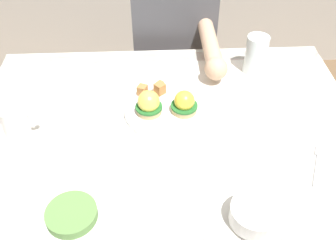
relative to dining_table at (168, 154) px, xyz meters
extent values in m
cube|color=white|center=(0.00, 0.00, 0.09)|extent=(1.20, 0.90, 0.03)
cube|color=#B23838|center=(0.00, 0.40, 0.10)|extent=(1.20, 0.06, 0.00)
cube|color=brown|center=(-0.55, 0.40, -0.28)|extent=(0.06, 0.06, 0.71)
cube|color=brown|center=(0.55, 0.40, -0.28)|extent=(0.06, 0.06, 0.71)
cylinder|color=white|center=(0.00, 0.08, 0.11)|extent=(0.27, 0.27, 0.01)
cylinder|color=tan|center=(-0.06, 0.07, 0.13)|extent=(0.08, 0.08, 0.02)
cylinder|color=#286B2D|center=(-0.06, 0.07, 0.14)|extent=(0.08, 0.08, 0.01)
sphere|color=#F7DB56|center=(-0.06, 0.07, 0.16)|extent=(0.07, 0.07, 0.07)
cylinder|color=tan|center=(0.05, 0.07, 0.13)|extent=(0.08, 0.08, 0.02)
cylinder|color=#286B2D|center=(0.05, 0.07, 0.14)|extent=(0.08, 0.08, 0.01)
sphere|color=yellow|center=(0.05, 0.07, 0.16)|extent=(0.06, 0.06, 0.06)
cube|color=#B77A42|center=(-0.02, 0.18, 0.14)|extent=(0.03, 0.03, 0.03)
cube|color=#B77A42|center=(-0.02, 0.16, 0.14)|extent=(0.04, 0.04, 0.04)
cube|color=#AD7038|center=(-0.07, 0.12, 0.14)|extent=(0.03, 0.03, 0.04)
cube|color=tan|center=(0.06, 0.12, 0.13)|extent=(0.03, 0.03, 0.02)
cube|color=#B77A42|center=(-0.08, 0.16, 0.14)|extent=(0.04, 0.04, 0.03)
cylinder|color=white|center=(0.19, -0.33, 0.11)|extent=(0.10, 0.10, 0.01)
cylinder|color=white|center=(0.19, -0.33, 0.14)|extent=(0.12, 0.12, 0.04)
cube|color=#F4DB66|center=(0.21, -0.32, 0.14)|extent=(0.03, 0.03, 0.03)
cube|color=#EA6B70|center=(0.17, -0.35, 0.14)|extent=(0.04, 0.04, 0.03)
cube|color=#B7E093|center=(0.16, -0.33, 0.14)|extent=(0.03, 0.03, 0.03)
cube|color=#F4DB66|center=(0.18, -0.33, 0.14)|extent=(0.03, 0.03, 0.02)
cube|color=#EA6B70|center=(0.17, -0.36, 0.14)|extent=(0.03, 0.03, 0.02)
cube|color=#F4A85B|center=(0.18, -0.35, 0.15)|extent=(0.03, 0.03, 0.02)
cylinder|color=white|center=(-0.45, 0.01, 0.15)|extent=(0.08, 0.08, 0.09)
cylinder|color=black|center=(-0.45, 0.01, 0.20)|extent=(0.07, 0.07, 0.01)
torus|color=white|center=(-0.41, 0.01, 0.16)|extent=(0.06, 0.02, 0.06)
cube|color=silver|center=(0.40, -0.18, 0.11)|extent=(0.06, 0.11, 0.00)
cube|color=silver|center=(0.43, -0.11, 0.11)|extent=(0.04, 0.04, 0.00)
cylinder|color=silver|center=(0.32, 0.29, 0.18)|extent=(0.08, 0.08, 0.14)
cylinder|color=silver|center=(0.32, 0.29, 0.15)|extent=(0.07, 0.07, 0.08)
cylinder|color=white|center=(-0.25, -0.31, 0.11)|extent=(0.20, 0.20, 0.01)
cylinder|color=#66934C|center=(-0.25, -0.31, 0.13)|extent=(0.12, 0.12, 0.02)
cylinder|color=#33333D|center=(-0.04, 0.53, -0.41)|extent=(0.11, 0.11, 0.45)
cylinder|color=#33333D|center=(0.14, 0.53, -0.41)|extent=(0.11, 0.11, 0.45)
cube|color=#4C4C51|center=(0.05, 0.63, 0.07)|extent=(0.34, 0.20, 0.50)
cylinder|color=#DBAD89|center=(0.17, 0.38, 0.17)|extent=(0.06, 0.30, 0.06)
sphere|color=#DBAD89|center=(0.17, 0.23, 0.17)|extent=(0.08, 0.08, 0.08)
camera|label=1|loc=(-0.04, -0.85, 0.91)|focal=41.28mm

